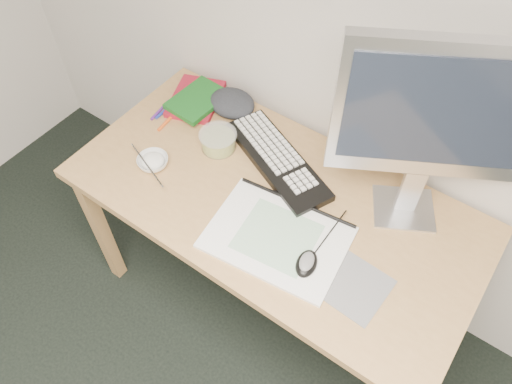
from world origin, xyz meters
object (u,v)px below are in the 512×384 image
(rice_bowl, at_px, (153,162))
(sketchpad, at_px, (277,237))
(keyboard, at_px, (277,160))
(monitor, at_px, (439,118))
(desk, at_px, (273,212))

(rice_bowl, bearing_deg, sketchpad, -0.07)
(keyboard, xyz_separation_m, monitor, (0.45, 0.07, 0.40))
(sketchpad, bearing_deg, keyboard, 116.87)
(desk, distance_m, rice_bowl, 0.46)
(keyboard, bearing_deg, rice_bowl, -119.15)
(sketchpad, bearing_deg, monitor, 43.69)
(sketchpad, relative_size, keyboard, 0.89)
(desk, xyz_separation_m, monitor, (0.37, 0.21, 0.49))
(keyboard, bearing_deg, desk, -36.03)
(sketchpad, height_order, keyboard, keyboard)
(keyboard, distance_m, monitor, 0.61)
(keyboard, relative_size, rice_bowl, 4.37)
(sketchpad, height_order, rice_bowl, rice_bowl)
(monitor, xyz_separation_m, rice_bowl, (-0.80, -0.34, -0.40))
(sketchpad, distance_m, monitor, 0.60)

